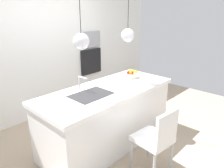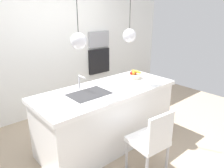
% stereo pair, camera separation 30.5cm
% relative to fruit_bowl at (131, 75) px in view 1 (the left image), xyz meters
% --- Properties ---
extents(floor, '(6.60, 6.60, 0.00)m').
position_rel_fruit_bowl_xyz_m(floor, '(-0.68, -0.10, -0.95)').
color(floor, tan).
rests_on(floor, ground).
extents(back_wall, '(6.00, 0.10, 2.60)m').
position_rel_fruit_bowl_xyz_m(back_wall, '(-0.68, 1.55, 0.35)').
color(back_wall, white).
rests_on(back_wall, ground).
extents(kitchen_island, '(2.16, 0.89, 0.91)m').
position_rel_fruit_bowl_xyz_m(kitchen_island, '(-0.68, -0.10, -0.50)').
color(kitchen_island, white).
rests_on(kitchen_island, ground).
extents(sink_basin, '(0.56, 0.40, 0.02)m').
position_rel_fruit_bowl_xyz_m(sink_basin, '(-1.00, -0.10, -0.05)').
color(sink_basin, '#2D2D30').
rests_on(sink_basin, kitchen_island).
extents(faucet, '(0.02, 0.17, 0.22)m').
position_rel_fruit_bowl_xyz_m(faucet, '(-1.00, 0.12, 0.10)').
color(faucet, silver).
rests_on(faucet, kitchen_island).
extents(fruit_bowl, '(0.26, 0.26, 0.15)m').
position_rel_fruit_bowl_xyz_m(fruit_bowl, '(0.00, 0.00, 0.00)').
color(fruit_bowl, beige).
rests_on(fruit_bowl, kitchen_island).
extents(microwave, '(0.54, 0.08, 0.34)m').
position_rel_fruit_bowl_xyz_m(microwave, '(0.40, 1.48, 0.43)').
color(microwave, '#9E9EA3').
rests_on(microwave, back_wall).
extents(oven, '(0.56, 0.08, 0.56)m').
position_rel_fruit_bowl_xyz_m(oven, '(0.40, 1.48, -0.07)').
color(oven, black).
rests_on(oven, back_wall).
extents(chair_near, '(0.45, 0.47, 0.89)m').
position_rel_fruit_bowl_xyz_m(chair_near, '(-0.73, -0.99, -0.45)').
color(chair_near, white).
rests_on(chair_near, ground).
extents(pendant_light_left, '(0.20, 0.20, 0.80)m').
position_rel_fruit_bowl_xyz_m(pendant_light_left, '(-1.13, -0.10, 0.69)').
color(pendant_light_left, silver).
extents(pendant_light_right, '(0.20, 0.20, 0.80)m').
position_rel_fruit_bowl_xyz_m(pendant_light_right, '(-0.23, -0.10, 0.69)').
color(pendant_light_right, silver).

